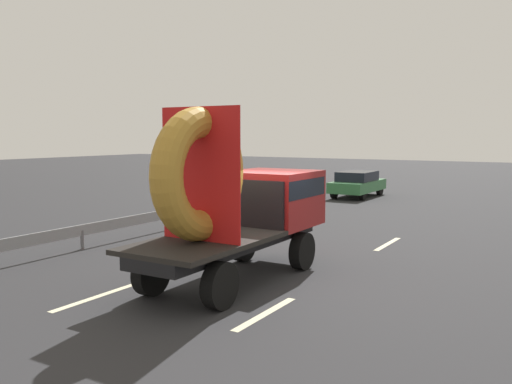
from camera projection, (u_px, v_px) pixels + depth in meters
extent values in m
plane|color=#28282B|center=(259.00, 277.00, 12.26)|extent=(120.00, 120.00, 0.00)
cylinder|color=black|center=(243.00, 244.00, 13.78)|extent=(0.28, 0.91, 0.91)
cylinder|color=black|center=(302.00, 251.00, 12.91)|extent=(0.28, 0.91, 0.91)
cylinder|color=black|center=(151.00, 273.00, 10.82)|extent=(0.28, 0.91, 0.91)
cylinder|color=black|center=(220.00, 285.00, 9.95)|extent=(0.28, 0.91, 0.91)
cube|color=black|center=(233.00, 242.00, 11.80)|extent=(1.30, 5.55, 0.25)
cube|color=maroon|center=(272.00, 198.00, 13.22)|extent=(2.00, 2.02, 1.35)
cube|color=black|center=(271.00, 186.00, 13.14)|extent=(2.02, 1.92, 0.44)
cube|color=black|center=(205.00, 242.00, 10.92)|extent=(2.00, 3.52, 0.10)
cube|color=black|center=(249.00, 204.00, 12.31)|extent=(1.80, 0.08, 1.10)
torus|color=#B7842D|center=(200.00, 174.00, 10.65)|extent=(0.63, 2.69, 2.69)
cube|color=red|center=(200.00, 174.00, 10.65)|extent=(1.90, 0.03, 2.69)
cylinder|color=black|center=(353.00, 188.00, 29.73)|extent=(0.22, 0.63, 0.63)
cylinder|color=black|center=(380.00, 189.00, 28.94)|extent=(0.22, 0.63, 0.63)
cylinder|color=black|center=(334.00, 192.00, 27.46)|extent=(0.22, 0.63, 0.63)
cylinder|color=black|center=(363.00, 194.00, 26.67)|extent=(0.22, 0.63, 0.63)
cube|color=#33723F|center=(358.00, 186.00, 28.17)|extent=(1.78, 4.16, 0.55)
cube|color=black|center=(357.00, 176.00, 28.03)|extent=(1.61, 2.33, 0.50)
cube|color=gray|center=(131.00, 221.00, 16.85)|extent=(0.06, 15.62, 0.32)
cylinder|color=slate|center=(82.00, 240.00, 15.22)|extent=(0.10, 0.10, 0.55)
cylinder|color=slate|center=(171.00, 221.00, 18.54)|extent=(0.10, 0.10, 0.55)
cylinder|color=slate|center=(233.00, 208.00, 21.87)|extent=(0.10, 0.10, 0.55)
cube|color=beige|center=(96.00, 297.00, 10.73)|extent=(0.16, 2.21, 0.01)
cube|color=beige|center=(282.00, 235.00, 17.47)|extent=(0.16, 2.65, 0.01)
cube|color=beige|center=(266.00, 313.00, 9.74)|extent=(0.16, 2.10, 0.01)
cube|color=beige|center=(388.00, 244.00, 15.97)|extent=(0.16, 2.19, 0.01)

